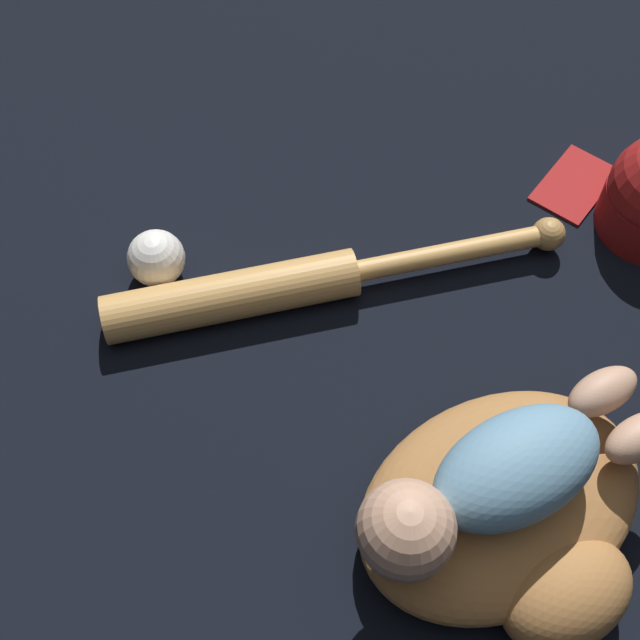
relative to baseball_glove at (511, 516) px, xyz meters
The scene contains 5 objects.
ground_plane 0.05m from the baseball_glove, 72.78° to the left, with size 6.00×6.00×0.00m, color black.
baseball_glove is the anchor object (origin of this frame).
baby_figure 0.09m from the baseball_glove, 54.21° to the right, with size 0.34×0.16×0.09m.
baseball_bat 0.37m from the baseball_glove, 94.09° to the right, with size 0.51×0.32×0.06m.
baseball 0.50m from the baseball_glove, 83.46° to the right, with size 0.07×0.07×0.07m.
Camera 1 is at (0.34, 0.07, 0.90)m, focal length 50.00 mm.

